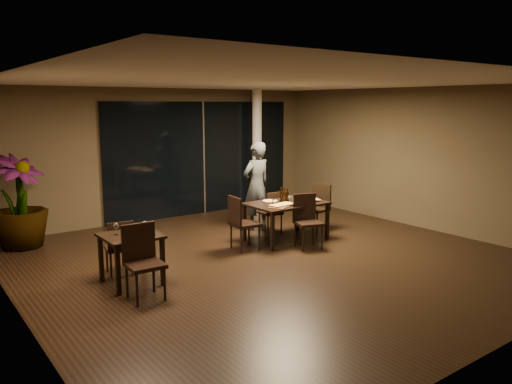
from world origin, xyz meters
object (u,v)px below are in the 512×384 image
at_px(chair_main_far, 272,210).
at_px(bottle_a, 284,195).
at_px(main_table, 286,206).
at_px(chair_main_left, 241,220).
at_px(potted_plant, 19,202).
at_px(bottle_b, 287,195).
at_px(diner, 256,186).
at_px(side_table, 131,243).
at_px(chair_main_right, 318,205).
at_px(chair_side_far, 120,245).
at_px(chair_side_near, 142,257).
at_px(bottle_c, 281,194).
at_px(chair_main_near, 307,218).

height_order(chair_main_far, bottle_a, bottle_a).
xyz_separation_m(main_table, chair_main_left, (-1.11, -0.04, -0.12)).
relative_size(potted_plant, bottle_b, 6.46).
distance_m(main_table, diner, 1.08).
bearing_deg(bottle_a, side_table, -171.04).
xyz_separation_m(chair_main_right, chair_side_far, (-4.39, -0.18, -0.07)).
height_order(side_table, diner, diner).
height_order(chair_side_far, chair_side_near, chair_side_near).
xyz_separation_m(chair_main_left, bottle_b, (1.15, 0.06, 0.33)).
height_order(bottle_b, bottle_c, bottle_c).
xyz_separation_m(chair_main_far, bottle_c, (-0.13, -0.45, 0.41)).
xyz_separation_m(diner, bottle_c, (-0.07, -0.91, -0.04)).
bearing_deg(chair_main_far, chair_main_near, 89.49).
relative_size(side_table, bottle_a, 2.87).
bearing_deg(bottle_c, side_table, -169.38).
bearing_deg(chair_main_left, diner, -40.95).
height_order(chair_main_near, chair_main_left, chair_main_left).
bearing_deg(bottle_c, chair_main_right, 1.61).
bearing_deg(bottle_b, bottle_a, 168.61).
xyz_separation_m(chair_main_right, chair_side_near, (-4.49, -1.27, 0.02)).
bearing_deg(chair_main_far, diner, -77.35).
distance_m(chair_main_far, bottle_b, 0.69).
bearing_deg(side_table, diner, 24.17).
bearing_deg(chair_side_near, diner, 34.24).
distance_m(diner, potted_plant, 4.59).
relative_size(side_table, chair_main_near, 0.81).
relative_size(chair_main_far, chair_main_right, 0.88).
bearing_deg(bottle_b, potted_plant, 150.04).
xyz_separation_m(chair_main_left, chair_side_near, (-2.38, -1.07, 0.01)).
xyz_separation_m(side_table, bottle_c, (3.38, 0.63, 0.27)).
bearing_deg(chair_main_near, side_table, -163.32).
bearing_deg(diner, side_table, 19.49).
relative_size(chair_main_far, chair_side_far, 1.01).
bearing_deg(chair_main_near, bottle_b, 105.01).
bearing_deg(bottle_c, chair_side_near, -160.28).
distance_m(side_table, chair_main_left, 2.34).
height_order(main_table, bottle_b, bottle_b).
distance_m(bottle_a, bottle_b, 0.07).
bearing_deg(chair_main_near, bottle_a, 111.57).
distance_m(chair_main_far, chair_main_right, 0.98).
bearing_deg(bottle_b, chair_side_far, -179.39).
xyz_separation_m(chair_main_far, bottle_a, (-0.15, -0.55, 0.40)).
bearing_deg(chair_side_near, bottle_b, 20.59).
bearing_deg(chair_side_near, chair_side_far, 87.49).
bearing_deg(bottle_b, chair_main_far, 82.22).
bearing_deg(bottle_a, chair_main_near, -86.60).
height_order(main_table, side_table, same).
height_order(chair_main_left, chair_side_near, chair_side_near).
relative_size(chair_main_right, bottle_b, 3.70).
height_order(chair_main_near, chair_side_near, chair_side_near).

